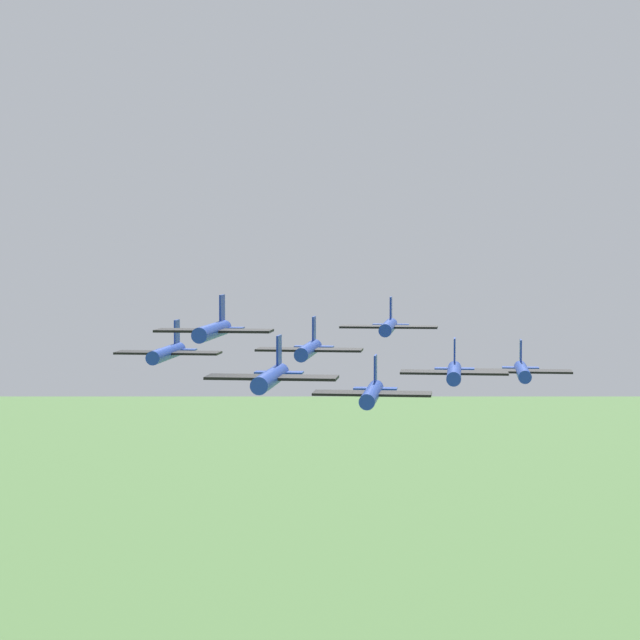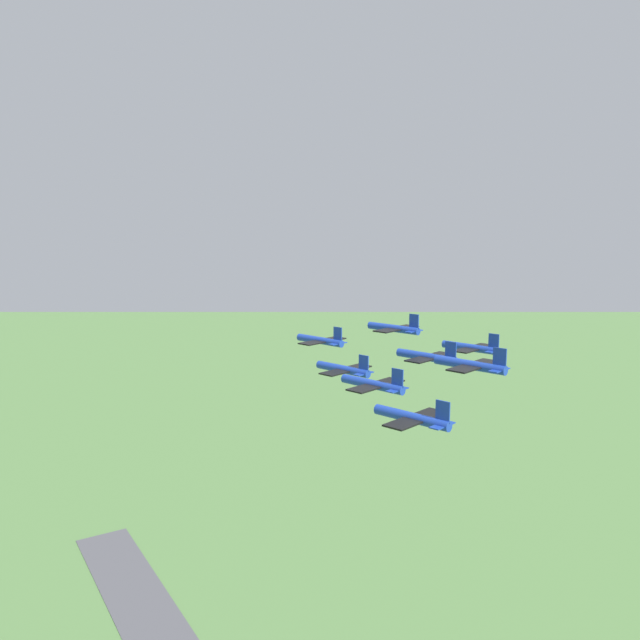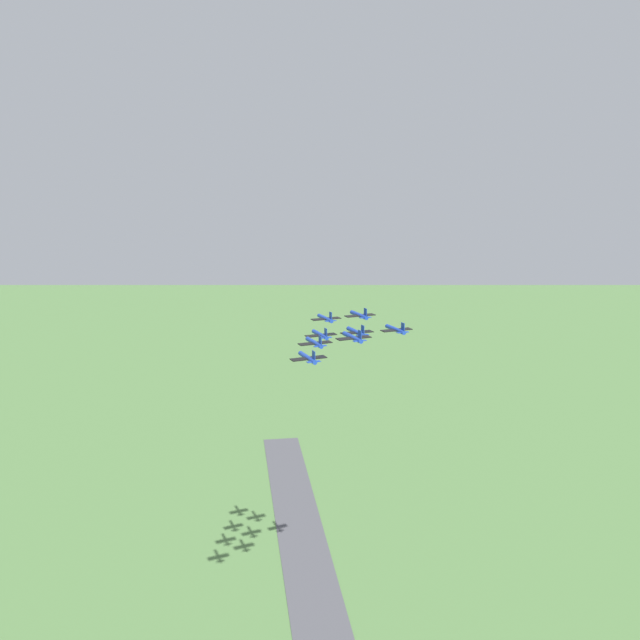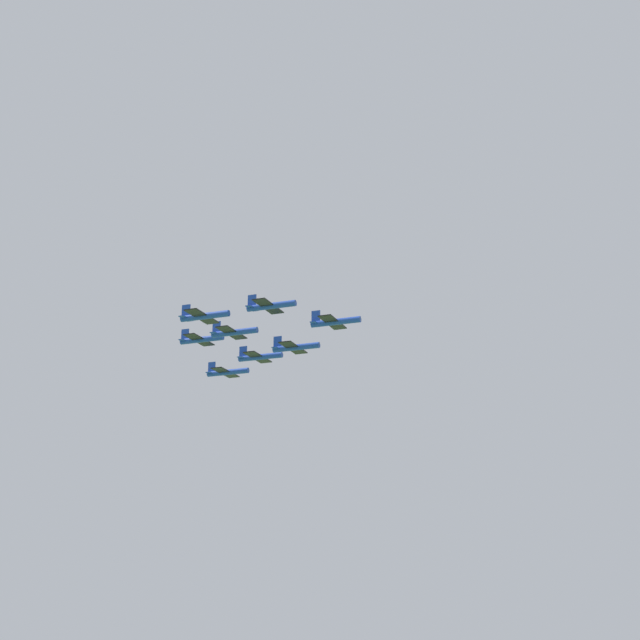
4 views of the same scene
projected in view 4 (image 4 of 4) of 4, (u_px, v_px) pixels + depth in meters
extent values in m
cylinder|color=#19389E|center=(336.00, 322.00, 163.27)|extent=(9.43, 3.98, 1.16)
cube|color=black|center=(333.00, 322.00, 163.48)|extent=(5.10, 9.24, 0.19)
cube|color=#19389E|center=(316.00, 317.00, 165.03)|extent=(1.66, 0.65, 2.33)
cube|color=#19389E|center=(316.00, 324.00, 164.59)|extent=(2.13, 3.58, 0.13)
cylinder|color=#19389E|center=(296.00, 347.00, 171.45)|extent=(9.43, 3.98, 1.16)
cube|color=black|center=(293.00, 348.00, 171.66)|extent=(5.10, 9.24, 0.19)
cube|color=#19389E|center=(278.00, 342.00, 173.21)|extent=(1.66, 0.65, 2.33)
cube|color=#19389E|center=(278.00, 349.00, 172.77)|extent=(2.13, 3.58, 0.13)
cylinder|color=#19389E|center=(271.00, 306.00, 162.06)|extent=(9.43, 3.98, 1.16)
cube|color=black|center=(268.00, 306.00, 162.28)|extent=(5.10, 9.24, 0.19)
cube|color=#19389E|center=(252.00, 301.00, 163.82)|extent=(1.66, 0.65, 2.33)
cube|color=#19389E|center=(252.00, 308.00, 163.38)|extent=(2.13, 3.58, 0.13)
cylinder|color=#19389E|center=(260.00, 357.00, 180.49)|extent=(9.43, 3.98, 1.16)
cube|color=black|center=(258.00, 357.00, 180.70)|extent=(5.10, 9.24, 0.19)
cube|color=#19389E|center=(243.00, 352.00, 182.24)|extent=(1.66, 0.65, 2.33)
cube|color=#19389E|center=(243.00, 359.00, 181.80)|extent=(2.13, 3.58, 0.13)
cylinder|color=#19389E|center=(235.00, 332.00, 170.24)|extent=(9.43, 3.98, 1.16)
cube|color=black|center=(232.00, 333.00, 170.45)|extent=(5.10, 9.24, 0.19)
cube|color=#19389E|center=(217.00, 327.00, 171.99)|extent=(1.66, 0.65, 2.33)
cube|color=#19389E|center=(216.00, 334.00, 171.55)|extent=(2.13, 3.58, 0.13)
cylinder|color=#19389E|center=(205.00, 316.00, 159.33)|extent=(9.43, 3.98, 1.16)
cube|color=black|center=(202.00, 316.00, 159.55)|extent=(5.10, 9.24, 0.19)
cube|color=#19389E|center=(186.00, 311.00, 161.09)|extent=(1.66, 0.65, 2.33)
cube|color=#19389E|center=(186.00, 318.00, 160.65)|extent=(2.13, 3.58, 0.13)
cylinder|color=#19389E|center=(228.00, 372.00, 189.08)|extent=(9.43, 3.98, 1.16)
cube|color=black|center=(225.00, 373.00, 189.30)|extent=(5.10, 9.24, 0.19)
cube|color=#19389E|center=(212.00, 367.00, 190.84)|extent=(1.66, 0.65, 2.33)
cube|color=#19389E|center=(212.00, 374.00, 190.40)|extent=(2.13, 3.58, 0.13)
cylinder|color=#19389E|center=(202.00, 340.00, 179.48)|extent=(9.43, 3.98, 1.16)
cube|color=black|center=(199.00, 340.00, 179.70)|extent=(5.10, 9.24, 0.19)
cube|color=#19389E|center=(185.00, 335.00, 181.24)|extent=(1.66, 0.65, 2.33)
cube|color=#19389E|center=(185.00, 341.00, 180.80)|extent=(2.13, 3.58, 0.13)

